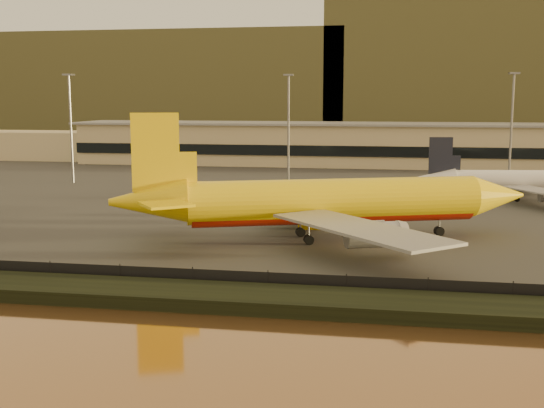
{
  "coord_description": "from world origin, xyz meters",
  "views": [
    {
      "loc": [
        14.11,
        -79.58,
        19.96
      ],
      "look_at": [
        -1.98,
        12.0,
        5.53
      ],
      "focal_mm": 45.0,
      "sensor_mm": 36.0,
      "label": 1
    }
  ],
  "objects": [
    {
      "name": "ground",
      "position": [
        0.0,
        0.0,
        0.0
      ],
      "size": [
        900.0,
        900.0,
        0.0
      ],
      "primitive_type": "plane",
      "color": "black",
      "rests_on": "ground"
    },
    {
      "name": "embankment",
      "position": [
        0.0,
        -17.0,
        0.7
      ],
      "size": [
        320.0,
        7.0,
        1.4
      ],
      "primitive_type": "cube",
      "color": "black",
      "rests_on": "ground"
    },
    {
      "name": "tarmac",
      "position": [
        0.0,
        95.0,
        0.1
      ],
      "size": [
        320.0,
        220.0,
        0.2
      ],
      "primitive_type": "cube",
      "color": "#2D2D2D",
      "rests_on": "ground"
    },
    {
      "name": "perimeter_fence",
      "position": [
        0.0,
        -13.0,
        1.3
      ],
      "size": [
        300.0,
        0.05,
        2.2
      ],
      "primitive_type": "cube",
      "color": "black",
      "rests_on": "tarmac"
    },
    {
      "name": "terminal_building",
      "position": [
        -14.52,
        125.55,
        6.25
      ],
      "size": [
        202.0,
        25.0,
        12.6
      ],
      "color": "#C9B98B",
      "rests_on": "tarmac"
    },
    {
      "name": "apron_light_masts",
      "position": [
        15.0,
        75.0,
        15.7
      ],
      "size": [
        152.2,
        12.2,
        25.4
      ],
      "color": "slate",
      "rests_on": "tarmac"
    },
    {
      "name": "distant_hills",
      "position": [
        -20.74,
        340.0,
        31.39
      ],
      "size": [
        470.0,
        160.0,
        70.0
      ],
      "color": "brown",
      "rests_on": "ground"
    },
    {
      "name": "dhl_cargo_jet",
      "position": [
        5.37,
        14.8,
        5.54
      ],
      "size": [
        58.16,
        55.25,
        17.9
      ],
      "rotation": [
        0.0,
        0.0,
        0.35
      ],
      "color": "yellow",
      "rests_on": "tarmac"
    },
    {
      "name": "white_narrowbody_jet",
      "position": [
        40.3,
        59.04,
        3.88
      ],
      "size": [
        42.93,
        41.51,
        12.34
      ],
      "rotation": [
        0.0,
        0.0,
        0.14
      ],
      "color": "white",
      "rests_on": "tarmac"
    },
    {
      "name": "gse_vehicle_yellow",
      "position": [
        2.14,
        22.3,
        1.05
      ],
      "size": [
        3.93,
        2.1,
        1.7
      ],
      "primitive_type": "cube",
      "rotation": [
        0.0,
        0.0,
        0.11
      ],
      "color": "yellow",
      "rests_on": "tarmac"
    },
    {
      "name": "gse_vehicle_white",
      "position": [
        -14.02,
        31.5,
        1.16
      ],
      "size": [
        4.69,
        3.53,
        1.93
      ],
      "primitive_type": "cube",
      "rotation": [
        0.0,
        0.0,
        0.43
      ],
      "color": "white",
      "rests_on": "tarmac"
    }
  ]
}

